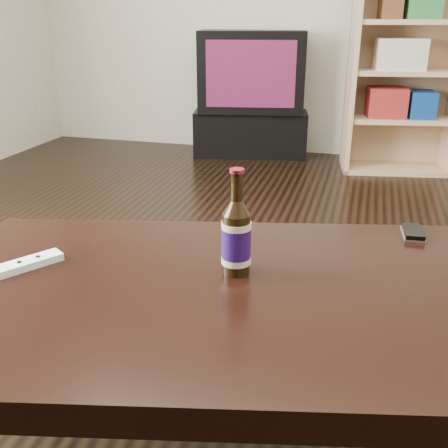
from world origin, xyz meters
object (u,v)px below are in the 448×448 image
(tv_stand, at_px, (250,132))
(remote, at_px, (27,264))
(tv, at_px, (252,71))
(phone, at_px, (413,233))
(bookshelf, at_px, (403,67))
(beer_bottle, at_px, (236,237))
(coffee_table, at_px, (225,312))

(tv_stand, distance_m, remote, 3.28)
(tv, bearing_deg, tv_stand, 90.00)
(tv_stand, xyz_separation_m, phone, (1.10, -2.80, 0.34))
(tv_stand, relative_size, bookshelf, 0.64)
(phone, bearing_deg, bookshelf, 84.92)
(bookshelf, bearing_deg, tv, 160.95)
(beer_bottle, bearing_deg, bookshelf, 80.96)
(tv_stand, xyz_separation_m, coffee_table, (0.67, -3.23, 0.26))
(beer_bottle, relative_size, phone, 2.31)
(coffee_table, bearing_deg, tv, 101.69)
(bookshelf, height_order, remote, bookshelf)
(bookshelf, xyz_separation_m, phone, (-0.05, -2.60, -0.22))
(phone, bearing_deg, remote, -157.47)
(tv, bearing_deg, phone, -79.63)
(phone, xyz_separation_m, remote, (-0.93, -0.46, 0.00))
(tv, distance_m, coffee_table, 3.30)
(coffee_table, xyz_separation_m, remote, (-0.49, -0.03, 0.08))
(bookshelf, bearing_deg, beer_bottle, -108.54)
(coffee_table, distance_m, beer_bottle, 0.18)
(coffee_table, bearing_deg, phone, 44.89)
(coffee_table, bearing_deg, remote, -176.07)
(bookshelf, height_order, coffee_table, bookshelf)
(remote, bearing_deg, coffee_table, 36.70)
(tv_stand, distance_m, tv, 0.49)
(beer_bottle, height_order, phone, beer_bottle)
(coffee_table, height_order, remote, remote)
(tv, xyz_separation_m, remote, (0.17, -3.26, -0.15))
(tv_stand, relative_size, remote, 5.39)
(tv_stand, relative_size, phone, 8.15)
(coffee_table, bearing_deg, tv_stand, 101.69)
(tv_stand, height_order, coffee_table, coffee_table)
(tv, height_order, phone, tv)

